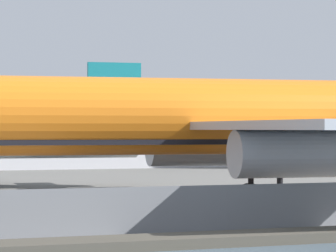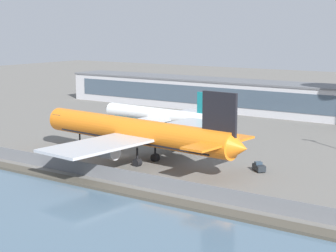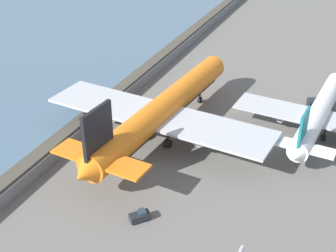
{
  "view_description": "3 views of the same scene",
  "coord_description": "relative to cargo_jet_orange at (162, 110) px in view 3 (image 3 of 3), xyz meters",
  "views": [
    {
      "loc": [
        -21.54,
        -63.26,
        5.51
      ],
      "look_at": [
        2.74,
        -0.17,
        5.7
      ],
      "focal_mm": 105.0,
      "sensor_mm": 36.0,
      "label": 1
    },
    {
      "loc": [
        75.92,
        -90.67,
        27.46
      ],
      "look_at": [
        6.93,
        9.1,
        5.9
      ],
      "focal_mm": 60.0,
      "sensor_mm": 36.0,
      "label": 2
    },
    {
      "loc": [
        79.97,
        31.99,
        49.13
      ],
      "look_at": [
        7.51,
        -0.1,
        3.43
      ],
      "focal_mm": 50.0,
      "sensor_mm": 36.0,
      "label": 3
    }
  ],
  "objects": [
    {
      "name": "cargo_jet_orange",
      "position": [
        0.0,
        0.0,
        0.0
      ],
      "size": [
        54.36,
        46.75,
        16.07
      ],
      "color": "orange",
      "rests_on": "ground"
    },
    {
      "name": "perimeter_fence",
      "position": [
        -6.69,
        -14.23,
        -4.86
      ],
      "size": [
        280.0,
        0.1,
        2.55
      ],
      "color": "slate",
      "rests_on": "ground"
    },
    {
      "name": "ops_van",
      "position": [
        -25.6,
        26.91,
        -4.86
      ],
      "size": [
        4.23,
        5.59,
        2.48
      ],
      "color": "#1E2328",
      "rests_on": "ground"
    },
    {
      "name": "baggage_tug",
      "position": [
        24.05,
        7.2,
        -5.33
      ],
      "size": [
        3.45,
        3.33,
        1.8
      ],
      "color": "#1E2328",
      "rests_on": "ground"
    },
    {
      "name": "shoreline_seawall",
      "position": [
        -6.69,
        -18.73,
        -5.88
      ],
      "size": [
        320.0,
        3.0,
        0.5
      ],
      "color": "#474238",
      "rests_on": "ground"
    },
    {
      "name": "passenger_jet_white_teal",
      "position": [
        -14.15,
        28.02,
        -1.61
      ],
      "size": [
        39.02,
        33.36,
        11.86
      ],
      "color": "white",
      "rests_on": "ground"
    },
    {
      "name": "ground_plane",
      "position": [
        -6.69,
        1.77,
        -6.13
      ],
      "size": [
        500.0,
        500.0,
        0.0
      ],
      "primitive_type": "plane",
      "color": "#66635E"
    }
  ]
}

